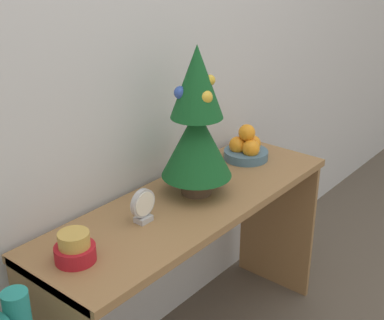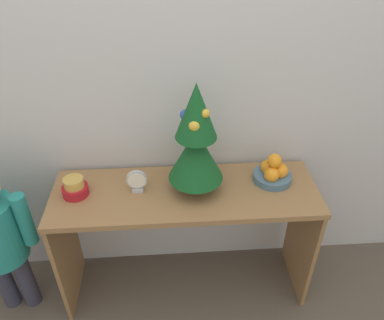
{
  "view_description": "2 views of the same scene",
  "coord_description": "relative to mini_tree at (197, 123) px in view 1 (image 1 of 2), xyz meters",
  "views": [
    {
      "loc": [
        -1.34,
        -0.89,
        1.61
      ],
      "look_at": [
        -0.02,
        0.19,
        0.88
      ],
      "focal_mm": 50.0,
      "sensor_mm": 36.0,
      "label": 1
    },
    {
      "loc": [
        -0.06,
        -1.18,
        1.88
      ],
      "look_at": [
        0.03,
        0.22,
        0.89
      ],
      "focal_mm": 35.0,
      "sensor_mm": 36.0,
      "label": 2
    }
  ],
  "objects": [
    {
      "name": "singing_bowl",
      "position": [
        -0.57,
        -0.0,
        -0.23
      ],
      "size": [
        0.12,
        0.12,
        0.09
      ],
      "color": "#AD1923",
      "rests_on": "console_table"
    },
    {
      "name": "console_table",
      "position": [
        -0.05,
        -0.02,
        -0.43
      ],
      "size": [
        1.29,
        0.42,
        0.71
      ],
      "color": "olive",
      "rests_on": "ground_plane"
    },
    {
      "name": "back_wall",
      "position": [
        -0.05,
        0.24,
        0.26
      ],
      "size": [
        7.0,
        0.05,
        2.5
      ],
      "primitive_type": "cube",
      "color": "silver",
      "rests_on": "ground_plane"
    },
    {
      "name": "fruit_bowl",
      "position": [
        0.39,
        0.04,
        -0.23
      ],
      "size": [
        0.19,
        0.19,
        0.15
      ],
      "color": "#476B84",
      "rests_on": "console_table"
    },
    {
      "name": "desk_clock",
      "position": [
        -0.28,
        0.0,
        -0.22
      ],
      "size": [
        0.1,
        0.04,
        0.12
      ],
      "color": "#B2B2B7",
      "rests_on": "console_table"
    },
    {
      "name": "mini_tree",
      "position": [
        0.0,
        0.0,
        0.0
      ],
      "size": [
        0.26,
        0.26,
        0.55
      ],
      "color": "#4C3828",
      "rests_on": "console_table"
    }
  ]
}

